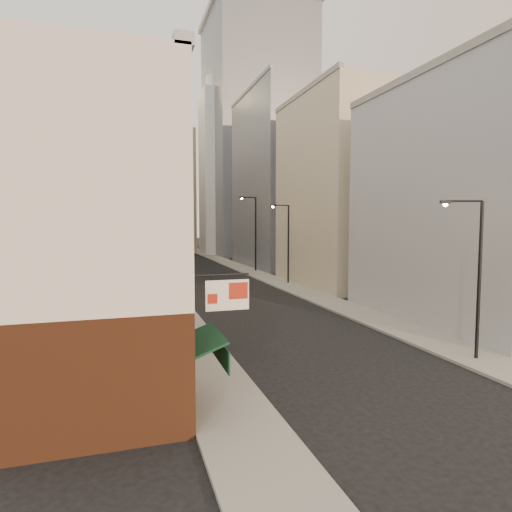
{
  "coord_description": "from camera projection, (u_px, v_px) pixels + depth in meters",
  "views": [
    {
      "loc": [
        -10.03,
        -11.82,
        6.75
      ],
      "look_at": [
        -1.0,
        17.23,
        4.37
      ],
      "focal_mm": 30.0,
      "sensor_mm": 36.0,
      "label": 1
    }
  ],
  "objects": [
    {
      "name": "ground",
      "position": [
        432.0,
        419.0,
        14.74
      ],
      "size": [
        360.0,
        360.0,
        0.0
      ],
      "primitive_type": "plane",
      "color": "black",
      "rests_on": "ground"
    },
    {
      "name": "traffic_light_left",
      "position": [
        157.0,
        251.0,
        51.78
      ],
      "size": [
        0.56,
        0.46,
        5.0
      ],
      "rotation": [
        0.0,
        0.0,
        3.51
      ],
      "color": "black",
      "rests_on": "ground"
    },
    {
      "name": "left_bldg_wingrid",
      "position": [
        112.0,
        197.0,
        86.42
      ],
      "size": [
        8.0,
        20.0,
        24.0
      ],
      "primitive_type": "cube",
      "color": "gray",
      "rests_on": "ground"
    },
    {
      "name": "sidewalk_left",
      "position": [
        148.0,
        267.0,
        65.18
      ],
      "size": [
        3.0,
        140.0,
        0.15
      ],
      "primitive_type": "cube",
      "color": "gray",
      "rests_on": "ground"
    },
    {
      "name": "right_bldg_grey",
      "position": [
        461.0,
        204.0,
        29.1
      ],
      "size": [
        8.0,
        16.0,
        16.0
      ],
      "primitive_type": "cube",
      "color": "#9D9DA3",
      "rests_on": "ground"
    },
    {
      "name": "highrise",
      "position": [
        257.0,
        135.0,
        92.33
      ],
      "size": [
        21.0,
        23.0,
        51.2
      ],
      "color": "gray",
      "rests_on": "ground"
    },
    {
      "name": "near_building_left",
      "position": [
        101.0,
        239.0,
        19.59
      ],
      "size": [
        8.3,
        23.04,
        12.3
      ],
      "color": "#592E19",
      "rests_on": "ground"
    },
    {
      "name": "left_bldg_tan",
      "position": [
        110.0,
        212.0,
        67.65
      ],
      "size": [
        8.0,
        18.0,
        17.0
      ],
      "primitive_type": "cube",
      "color": "#8C7C52",
      "rests_on": "ground"
    },
    {
      "name": "streetlamp_near",
      "position": [
        475.0,
        270.0,
        20.56
      ],
      "size": [
        1.97,
        0.85,
        7.83
      ],
      "rotation": [
        0.0,
        0.0,
        -0.35
      ],
      "color": "black",
      "rests_on": "ground"
    },
    {
      "name": "left_bldg_beige",
      "position": [
        98.0,
        208.0,
        35.32
      ],
      "size": [
        8.0,
        12.0,
        16.0
      ],
      "primitive_type": "cube",
      "color": "tan",
      "rests_on": "ground"
    },
    {
      "name": "streetlamp_far",
      "position": [
        254.0,
        229.0,
        58.54
      ],
      "size": [
        2.61,
        0.99,
        10.25
      ],
      "rotation": [
        0.0,
        0.0,
        0.3
      ],
      "color": "black",
      "rests_on": "ground"
    },
    {
      "name": "sidewalk_right",
      "position": [
        231.0,
        264.0,
        69.02
      ],
      "size": [
        3.0,
        140.0,
        0.15
      ],
      "primitive_type": "cube",
      "color": "gray",
      "rests_on": "ground"
    },
    {
      "name": "right_bldg_beige",
      "position": [
        336.0,
        192.0,
        46.08
      ],
      "size": [
        8.0,
        16.0,
        20.0
      ],
      "primitive_type": "cube",
      "color": "tan",
      "rests_on": "ground"
    },
    {
      "name": "white_tower",
      "position": [
        220.0,
        167.0,
        90.51
      ],
      "size": [
        8.0,
        8.0,
        41.5
      ],
      "color": "silver",
      "rests_on": "ground"
    },
    {
      "name": "clock_tower",
      "position": [
        162.0,
        176.0,
        100.66
      ],
      "size": [
        14.0,
        14.0,
        44.9
      ],
      "color": "#8C7C52",
      "rests_on": "ground"
    },
    {
      "name": "right_bldg_wingrid",
      "position": [
        274.0,
        181.0,
        64.88
      ],
      "size": [
        8.0,
        20.0,
        26.0
      ],
      "primitive_type": "cube",
      "color": "gray",
      "rests_on": "ground"
    },
    {
      "name": "streetlamp_mid",
      "position": [
        287.0,
        239.0,
        46.67
      ],
      "size": [
        2.27,
        0.51,
        8.69
      ],
      "rotation": [
        0.0,
        0.0,
        0.14
      ],
      "color": "black",
      "rests_on": "ground"
    },
    {
      "name": "left_bldg_grey",
      "position": [
        105.0,
        195.0,
        50.4
      ],
      "size": [
        8.0,
        16.0,
        20.0
      ],
      "primitive_type": "cube",
      "color": "#9D9DA3",
      "rests_on": "ground"
    }
  ]
}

